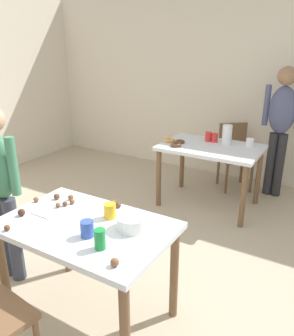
{
  "coord_description": "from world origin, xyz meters",
  "views": [
    {
      "loc": [
        1.33,
        -1.54,
        1.85
      ],
      "look_at": [
        0.01,
        0.67,
        0.9
      ],
      "focal_mm": 35.63,
      "sensor_mm": 36.0,
      "label": 1
    }
  ],
  "objects": [
    {
      "name": "donut_far_1",
      "position": [
        -0.43,
        1.96,
        0.77
      ],
      "size": [
        0.14,
        0.14,
        0.04
      ],
      "primitive_type": "torus",
      "color": "gold",
      "rests_on": "dining_table_far"
    },
    {
      "name": "cup_near_0",
      "position": [
        0.09,
        0.06,
        0.8
      ],
      "size": [
        0.08,
        0.08,
        0.1
      ],
      "primitive_type": "cylinder",
      "color": "yellow",
      "rests_on": "dining_table_near"
    },
    {
      "name": "cake_ball_11",
      "position": [
        -0.53,
        -0.03,
        0.77
      ],
      "size": [
        0.04,
        0.04,
        0.04
      ],
      "primitive_type": "sphere",
      "color": "brown",
      "rests_on": "dining_table_near"
    },
    {
      "name": "cup_far_1",
      "position": [
        -0.04,
        2.22,
        0.81
      ],
      "size": [
        0.08,
        0.08,
        0.11
      ],
      "primitive_type": "cylinder",
      "color": "red",
      "rests_on": "dining_table_far"
    },
    {
      "name": "cake_ball_5",
      "position": [
        0.05,
        0.2,
        0.77
      ],
      "size": [
        0.04,
        0.04,
        0.04
      ],
      "primitive_type": "sphere",
      "color": "brown",
      "rests_on": "dining_table_near"
    },
    {
      "name": "dining_table_far",
      "position": [
        0.07,
        2.04,
        0.65
      ],
      "size": [
        1.13,
        0.78,
        0.75
      ],
      "color": "silver",
      "rests_on": "ground_plane"
    },
    {
      "name": "cake_ball_8",
      "position": [
        -0.28,
        0.08,
        0.77
      ],
      "size": [
        0.04,
        0.04,
        0.04
      ],
      "primitive_type": "sphere",
      "color": "brown",
      "rests_on": "dining_table_near"
    },
    {
      "name": "cake_ball_4",
      "position": [
        0.07,
        -0.14,
        0.77
      ],
      "size": [
        0.04,
        0.04,
        0.04
      ],
      "primitive_type": "sphere",
      "color": "brown",
      "rests_on": "dining_table_near"
    },
    {
      "name": "cake_ball_7",
      "position": [
        -0.45,
        -0.23,
        0.77
      ],
      "size": [
        0.05,
        0.05,
        0.05
      ],
      "primitive_type": "sphere",
      "color": "#3D2319",
      "rests_on": "dining_table_near"
    },
    {
      "name": "cake_ball_2",
      "position": [
        -0.3,
        0.03,
        0.77
      ],
      "size": [
        0.04,
        0.04,
        0.04
      ],
      "primitive_type": "sphere",
      "color": "brown",
      "rests_on": "dining_table_near"
    },
    {
      "name": "cake_ball_9",
      "position": [
        -0.33,
        0.13,
        0.77
      ],
      "size": [
        0.04,
        0.04,
        0.04
      ],
      "primitive_type": "sphere",
      "color": "brown",
      "rests_on": "dining_table_near"
    },
    {
      "name": "cake_ball_1",
      "position": [
        -0.32,
        -0.01,
        0.77
      ],
      "size": [
        0.04,
        0.04,
        0.04
      ],
      "primitive_type": "sphere",
      "color": "brown",
      "rests_on": "dining_table_near"
    },
    {
      "name": "cake_ball_6",
      "position": [
        0.0,
        0.21,
        0.77
      ],
      "size": [
        0.04,
        0.04,
        0.04
      ],
      "primitive_type": "sphere",
      "color": "brown",
      "rests_on": "dining_table_near"
    },
    {
      "name": "cake_ball_10",
      "position": [
        0.43,
        -0.36,
        0.77
      ],
      "size": [
        0.05,
        0.05,
        0.05
      ],
      "primitive_type": "sphere",
      "color": "brown",
      "rests_on": "dining_table_near"
    },
    {
      "name": "donut_far_2",
      "position": [
        -0.28,
        1.82,
        0.77
      ],
      "size": [
        0.12,
        0.12,
        0.04
      ],
      "primitive_type": "torus",
      "color": "brown",
      "rests_on": "dining_table_far"
    },
    {
      "name": "wall_back",
      "position": [
        0.0,
        3.2,
        1.3
      ],
      "size": [
        6.4,
        0.1,
        2.6
      ],
      "primitive_type": "cube",
      "color": "beige",
      "rests_on": "ground_plane"
    },
    {
      "name": "person_girl_near",
      "position": [
        -0.84,
        -0.08,
        0.86
      ],
      "size": [
        0.45,
        0.22,
        1.45
      ],
      "color": "#383D4C",
      "rests_on": "ground_plane"
    },
    {
      "name": "dining_table_near",
      "position": [
        0.0,
        -0.1,
        0.64
      ],
      "size": [
        1.13,
        0.73,
        0.75
      ],
      "color": "silver",
      "rests_on": "ground_plane"
    },
    {
      "name": "soda_can",
      "position": [
        0.26,
        -0.27,
        0.81
      ],
      "size": [
        0.07,
        0.07,
        0.12
      ],
      "primitive_type": "cylinder",
      "color": "#198438",
      "rests_on": "dining_table_near"
    },
    {
      "name": "cup_near_1",
      "position": [
        0.11,
        -0.21,
        0.8
      ],
      "size": [
        0.08,
        0.08,
        0.1
      ],
      "primitive_type": "cylinder",
      "color": "#3351B2",
      "rests_on": "dining_table_near"
    },
    {
      "name": "chair_far_table",
      "position": [
        0.14,
        2.77,
        0.5
      ],
      "size": [
        0.56,
        0.56,
        0.87
      ],
      "color": "brown",
      "rests_on": "ground_plane"
    },
    {
      "name": "cake_ball_0",
      "position": [
        -0.43,
        0.08,
        0.77
      ],
      "size": [
        0.05,
        0.05,
        0.05
      ],
      "primitive_type": "sphere",
      "color": "brown",
      "rests_on": "dining_table_near"
    },
    {
      "name": "donut_far_0",
      "position": [
        -0.3,
        1.97,
        0.77
      ],
      "size": [
        0.12,
        0.12,
        0.03
      ],
      "primitive_type": "torus",
      "color": "brown",
      "rests_on": "dining_table_far"
    },
    {
      "name": "mixing_bowl",
      "position": [
        0.3,
        0.01,
        0.79
      ],
      "size": [
        0.2,
        0.2,
        0.09
      ],
      "primitive_type": "cylinder",
      "color": "white",
      "rests_on": "dining_table_near"
    },
    {
      "name": "ground_plane",
      "position": [
        0.0,
        0.0,
        0.0
      ],
      "size": [
        6.4,
        6.4,
        0.0
      ],
      "primitive_type": "plane",
      "color": "tan"
    },
    {
      "name": "cake_ball_3",
      "position": [
        -0.37,
        -0.41,
        0.77
      ],
      "size": [
        0.04,
        0.04,
        0.04
      ],
      "primitive_type": "sphere",
      "color": "brown",
      "rests_on": "dining_table_near"
    },
    {
      "name": "cup_far_0",
      "position": [
        0.04,
        2.22,
        0.8
      ],
      "size": [
        0.07,
        0.07,
        0.11
      ],
      "primitive_type": "cylinder",
      "color": "red",
      "rests_on": "dining_table_far"
    },
    {
      "name": "fork_near",
      "position": [
        -0.34,
        -0.17,
        0.75
      ],
      "size": [
        0.17,
        0.02,
        0.01
      ],
      "primitive_type": "cube",
      "color": "silver",
      "rests_on": "dining_table_near"
    },
    {
      "name": "person_adult_far",
      "position": [
        0.69,
        2.75,
        0.99
      ],
      "size": [
        0.45,
        0.22,
        1.63
      ],
      "color": "#28282D",
      "rests_on": "ground_plane"
    },
    {
      "name": "pitcher_far",
      "position": [
        0.2,
        2.19,
        0.87
      ],
      "size": [
        0.11,
        0.11,
        0.23
      ],
      "primitive_type": "cylinder",
      "color": "white",
      "rests_on": "dining_table_far"
    },
    {
      "name": "cup_far_2",
      "position": [
        0.46,
        2.25,
        0.8
      ],
      "size": [
        0.09,
        0.09,
        0.09
      ],
      "primitive_type": "cylinder",
      "color": "white",
      "rests_on": "dining_table_far"
    }
  ]
}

